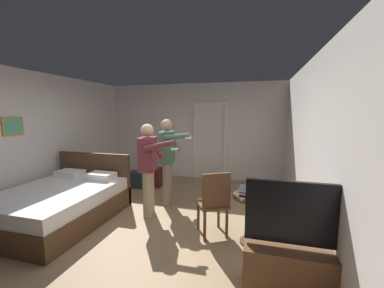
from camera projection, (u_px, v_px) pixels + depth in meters
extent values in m
plane|color=#997A56|center=(146.00, 225.00, 3.87)|extent=(6.61, 6.61, 0.00)
cube|color=silver|center=(194.00, 131.00, 6.63)|extent=(5.13, 0.12, 2.63)
cube|color=silver|center=(21.00, 141.00, 4.35)|extent=(0.12, 6.25, 2.63)
cube|color=#B2933F|center=(13.00, 126.00, 4.12)|extent=(0.03, 0.37, 0.33)
cube|color=#53A97B|center=(13.00, 126.00, 4.11)|extent=(0.01, 0.31, 0.27)
cube|color=silver|center=(320.00, 153.00, 3.04)|extent=(0.12, 6.25, 2.63)
cube|color=white|center=(195.00, 142.00, 6.57)|extent=(0.08, 0.08, 2.05)
cube|color=white|center=(226.00, 143.00, 6.35)|extent=(0.08, 0.08, 2.05)
cube|color=white|center=(211.00, 103.00, 6.32)|extent=(0.93, 0.08, 0.08)
cube|color=#4C331E|center=(58.00, 211.00, 3.99)|extent=(1.63, 2.03, 0.35)
cube|color=white|center=(56.00, 195.00, 3.96)|extent=(1.57, 1.97, 0.22)
cube|color=#4C331E|center=(94.00, 177.00, 4.88)|extent=(1.63, 0.08, 1.02)
cube|color=white|center=(70.00, 173.00, 4.71)|extent=(0.50, 0.34, 0.12)
cube|color=white|center=(101.00, 176.00, 4.52)|extent=(0.50, 0.34, 0.12)
cube|color=brown|center=(299.00, 273.00, 2.32)|extent=(1.07, 0.40, 0.53)
cube|color=black|center=(303.00, 214.00, 2.22)|extent=(1.06, 0.05, 0.62)
cube|color=teal|center=(302.00, 213.00, 2.25)|extent=(1.00, 0.01, 0.56)
cylinder|color=#4C331E|center=(253.00, 221.00, 3.30)|extent=(0.08, 0.08, 0.67)
cylinder|color=#4C331E|center=(252.00, 242.00, 3.34)|extent=(0.35, 0.35, 0.03)
cylinder|color=#4C331E|center=(254.00, 197.00, 3.25)|extent=(0.58, 0.58, 0.03)
cube|color=black|center=(252.00, 195.00, 3.26)|extent=(0.34, 0.25, 0.02)
cube|color=black|center=(251.00, 189.00, 3.13)|extent=(0.34, 0.23, 0.07)
cube|color=navy|center=(251.00, 189.00, 3.14)|extent=(0.31, 0.20, 0.05)
cylinder|color=#39502B|center=(265.00, 191.00, 3.12)|extent=(0.06, 0.06, 0.22)
cylinder|color=#39502B|center=(266.00, 180.00, 3.11)|extent=(0.03, 0.03, 0.06)
cylinder|color=brown|center=(219.00, 214.00, 3.78)|extent=(0.04, 0.04, 0.45)
cylinder|color=brown|center=(198.00, 216.00, 3.70)|extent=(0.04, 0.04, 0.45)
cylinder|color=brown|center=(227.00, 223.00, 3.46)|extent=(0.04, 0.04, 0.45)
cylinder|color=brown|center=(205.00, 226.00, 3.37)|extent=(0.04, 0.04, 0.45)
cube|color=brown|center=(212.00, 204.00, 3.55)|extent=(0.57, 0.57, 0.04)
cube|color=brown|center=(216.00, 190.00, 3.35)|extent=(0.39, 0.24, 0.50)
cylinder|color=tan|center=(150.00, 190.00, 4.35)|extent=(0.15, 0.15, 0.83)
cylinder|color=tan|center=(147.00, 195.00, 4.11)|extent=(0.15, 0.15, 0.83)
cube|color=brown|center=(148.00, 154.00, 4.14)|extent=(0.35, 0.48, 0.59)
sphere|color=#D8AD8C|center=(147.00, 130.00, 4.08)|extent=(0.22, 0.22, 0.22)
cylinder|color=brown|center=(156.00, 146.00, 4.36)|extent=(0.34, 0.16, 0.47)
cylinder|color=brown|center=(159.00, 145.00, 3.86)|extent=(0.53, 0.20, 0.20)
cube|color=white|center=(175.00, 149.00, 3.83)|extent=(0.12, 0.06, 0.04)
cylinder|color=gray|center=(168.00, 181.00, 4.88)|extent=(0.15, 0.15, 0.86)
cylinder|color=gray|center=(166.00, 185.00, 4.64)|extent=(0.15, 0.15, 0.86)
cube|color=#3F664C|center=(167.00, 147.00, 4.66)|extent=(0.35, 0.48, 0.61)
sphere|color=tan|center=(167.00, 125.00, 4.61)|extent=(0.23, 0.23, 0.23)
cylinder|color=#3F664C|center=(173.00, 140.00, 4.88)|extent=(0.35, 0.16, 0.49)
cylinder|color=#3F664C|center=(177.00, 137.00, 4.38)|extent=(0.46, 0.19, 0.13)
cube|color=white|center=(189.00, 138.00, 4.35)|extent=(0.12, 0.06, 0.04)
cube|color=#4C1919|center=(151.00, 177.00, 5.95)|extent=(0.55, 0.37, 0.46)
cube|color=#1E2D38|center=(141.00, 180.00, 5.83)|extent=(0.65, 0.36, 0.38)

